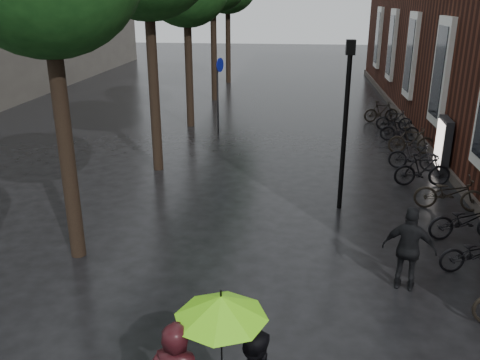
# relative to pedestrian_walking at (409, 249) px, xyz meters

# --- Properties ---
(lime_umbrella) EXTENTS (1.13, 1.13, 1.67)m
(lime_umbrella) POSITION_rel_pedestrian_walking_xyz_m (-3.04, -3.99, 1.15)
(lime_umbrella) COLOR black
(lime_umbrella) RESTS_ON ground
(pedestrian_walking) EXTENTS (1.09, 0.67, 1.72)m
(pedestrian_walking) POSITION_rel_pedestrian_walking_xyz_m (0.00, 0.00, 0.00)
(pedestrian_walking) COLOR black
(pedestrian_walking) RESTS_ON ground
(parked_bicycles) EXTENTS (2.10, 15.99, 1.01)m
(parked_bicycles) POSITION_rel_pedestrian_walking_xyz_m (1.75, 5.89, -0.39)
(parked_bicycles) COLOR black
(parked_bicycles) RESTS_ON ground
(ad_lightbox) EXTENTS (0.27, 1.18, 1.78)m
(ad_lightbox) POSITION_rel_pedestrian_walking_xyz_m (2.47, 7.35, 0.03)
(ad_lightbox) COLOR black
(ad_lightbox) RESTS_ON ground
(lamp_post) EXTENTS (0.23, 0.23, 4.43)m
(lamp_post) POSITION_rel_pedestrian_walking_xyz_m (-1.00, 3.95, 1.83)
(lamp_post) COLOR black
(lamp_post) RESTS_ON ground
(cycle_sign) EXTENTS (0.16, 0.56, 3.08)m
(cycle_sign) POSITION_rel_pedestrian_walking_xyz_m (-5.46, 11.57, 1.18)
(cycle_sign) COLOR #262628
(cycle_sign) RESTS_ON ground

